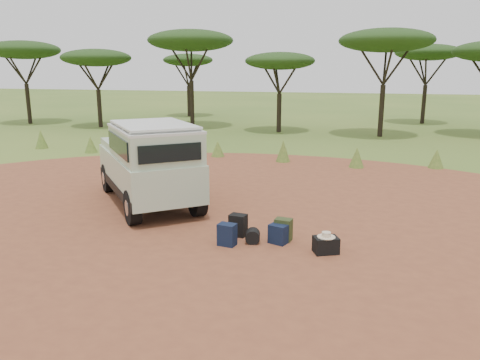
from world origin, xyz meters
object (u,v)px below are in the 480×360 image
(backpack_olive, at_px, (283,230))
(walking_staff, at_px, (143,184))
(safari_vehicle, at_px, (149,165))
(backpack_black, at_px, (238,225))
(backpack_navy, at_px, (227,235))
(duffel_navy, at_px, (278,234))
(hard_case, at_px, (326,245))

(backpack_olive, bearing_deg, walking_staff, 166.55)
(safari_vehicle, height_order, backpack_black, safari_vehicle)
(backpack_navy, distance_m, duffel_navy, 1.14)
(backpack_black, relative_size, backpack_navy, 1.05)
(backpack_olive, xyz_separation_m, duffel_navy, (-0.07, -0.20, -0.04))
(backpack_black, bearing_deg, backpack_olive, 7.47)
(walking_staff, relative_size, backpack_navy, 2.83)
(duffel_navy, bearing_deg, backpack_navy, -138.30)
(walking_staff, relative_size, hard_case, 2.81)
(safari_vehicle, xyz_separation_m, backpack_navy, (3.07, -2.52, -0.90))
(safari_vehicle, distance_m, backpack_olive, 4.70)
(backpack_navy, relative_size, backpack_olive, 0.96)
(safari_vehicle, xyz_separation_m, hard_case, (5.20, -2.39, -0.97))
(safari_vehicle, relative_size, duffel_navy, 11.36)
(backpack_black, bearing_deg, safari_vehicle, 157.73)
(duffel_navy, xyz_separation_m, hard_case, (1.07, -0.29, -0.04))
(backpack_black, bearing_deg, duffel_navy, -3.98)
(backpack_navy, height_order, hard_case, backpack_navy)
(walking_staff, distance_m, duffel_navy, 4.55)
(walking_staff, xyz_separation_m, duffel_navy, (4.17, -1.77, -0.46))
(backpack_black, bearing_deg, walking_staff, 162.64)
(backpack_black, height_order, hard_case, backpack_black)
(hard_case, bearing_deg, backpack_navy, 159.17)
(backpack_black, distance_m, backpack_navy, 0.65)
(walking_staff, height_order, backpack_olive, walking_staff)
(duffel_navy, bearing_deg, backpack_olive, 89.80)
(walking_staff, xyz_separation_m, hard_case, (5.23, -2.06, -0.50))
(backpack_navy, bearing_deg, safari_vehicle, 149.23)
(walking_staff, distance_m, backpack_olive, 4.54)
(safari_vehicle, relative_size, backpack_navy, 9.98)
(backpack_navy, height_order, backpack_olive, backpack_olive)
(backpack_navy, bearing_deg, walking_staff, 153.42)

